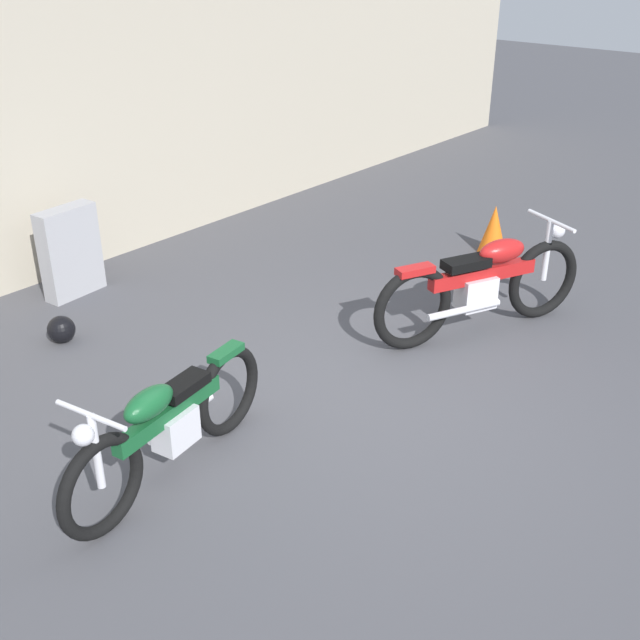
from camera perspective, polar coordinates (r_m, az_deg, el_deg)
ground_plane at (r=6.11m, az=3.17°, el=-6.19°), size 40.00×40.00×0.00m
building_wall at (r=8.45m, az=-19.99°, el=13.40°), size 18.00×0.30×3.16m
stone_marker at (r=8.09m, az=-17.79°, el=4.76°), size 0.63×0.25×0.91m
helmet at (r=7.30m, az=-18.40°, el=-0.65°), size 0.25×0.25×0.25m
traffic_cone at (r=9.03m, az=12.59°, el=6.49°), size 0.32×0.32×0.55m
motorcycle_red at (r=7.10m, az=11.85°, el=2.59°), size 2.03×1.06×0.98m
motorcycle_green at (r=5.22m, az=-11.04°, el=-7.58°), size 1.91×0.59×0.86m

